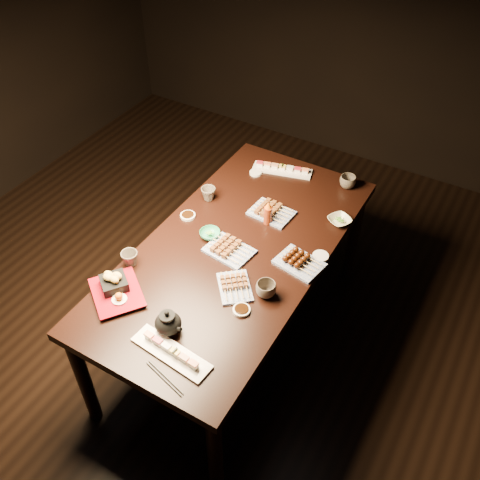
% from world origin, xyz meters
% --- Properties ---
extents(ground, '(5.00, 5.00, 0.00)m').
position_xyz_m(ground, '(0.00, 0.00, 0.00)').
color(ground, black).
rests_on(ground, ground).
extents(dining_table, '(1.26, 1.95, 0.75)m').
position_xyz_m(dining_table, '(0.34, 0.27, 0.38)').
color(dining_table, black).
rests_on(dining_table, ground).
extents(sushi_platter_near, '(0.39, 0.14, 0.05)m').
position_xyz_m(sushi_platter_near, '(0.44, -0.44, 0.77)').
color(sushi_platter_near, white).
rests_on(sushi_platter_near, dining_table).
extents(sushi_platter_far, '(0.38, 0.19, 0.04)m').
position_xyz_m(sushi_platter_far, '(0.24, 1.01, 0.77)').
color(sushi_platter_far, white).
rests_on(sushi_platter_far, dining_table).
extents(yakitori_plate_center, '(0.26, 0.20, 0.06)m').
position_xyz_m(yakitori_plate_center, '(0.33, 0.23, 0.78)').
color(yakitori_plate_center, '#828EB6').
rests_on(yakitori_plate_center, dining_table).
extents(yakitori_plate_right, '(0.25, 0.25, 0.05)m').
position_xyz_m(yakitori_plate_right, '(0.48, 0.03, 0.78)').
color(yakitori_plate_right, '#828EB6').
rests_on(yakitori_plate_right, dining_table).
extents(yakitori_plate_left, '(0.25, 0.19, 0.06)m').
position_xyz_m(yakitori_plate_left, '(0.38, 0.61, 0.78)').
color(yakitori_plate_left, '#828EB6').
rests_on(yakitori_plate_left, dining_table).
extents(tsukune_plate, '(0.26, 0.21, 0.06)m').
position_xyz_m(tsukune_plate, '(0.68, 0.33, 0.78)').
color(tsukune_plate, '#828EB6').
rests_on(tsukune_plate, dining_table).
extents(edamame_bowl_green, '(0.13, 0.13, 0.03)m').
position_xyz_m(edamame_bowl_green, '(0.18, 0.28, 0.77)').
color(edamame_bowl_green, '#329966').
rests_on(edamame_bowl_green, dining_table).
extents(edamame_bowl_cream, '(0.16, 0.16, 0.03)m').
position_xyz_m(edamame_bowl_cream, '(0.73, 0.73, 0.76)').
color(edamame_bowl_cream, beige).
rests_on(edamame_bowl_cream, dining_table).
extents(tempura_tray, '(0.35, 0.34, 0.10)m').
position_xyz_m(tempura_tray, '(0.02, -0.30, 0.80)').
color(tempura_tray, black).
rests_on(tempura_tray, dining_table).
extents(teacup_near_left, '(0.11, 0.11, 0.08)m').
position_xyz_m(teacup_near_left, '(-0.06, -0.10, 0.79)').
color(teacup_near_left, '#50473D').
rests_on(teacup_near_left, dining_table).
extents(teacup_mid_right, '(0.12, 0.12, 0.08)m').
position_xyz_m(teacup_mid_right, '(0.63, 0.06, 0.79)').
color(teacup_mid_right, '#50473D').
rests_on(teacup_mid_right, dining_table).
extents(teacup_far_left, '(0.10, 0.10, 0.08)m').
position_xyz_m(teacup_far_left, '(0.00, 0.54, 0.79)').
color(teacup_far_left, '#50473D').
rests_on(teacup_far_left, dining_table).
extents(teacup_far_right, '(0.13, 0.13, 0.08)m').
position_xyz_m(teacup_far_right, '(0.65, 1.06, 0.79)').
color(teacup_far_right, '#50473D').
rests_on(teacup_far_right, dining_table).
extents(teapot, '(0.16, 0.16, 0.12)m').
position_xyz_m(teapot, '(0.35, -0.34, 0.81)').
color(teapot, black).
rests_on(teapot, dining_table).
extents(condiment_bottle, '(0.06, 0.06, 0.14)m').
position_xyz_m(condiment_bottle, '(0.39, 0.53, 0.82)').
color(condiment_bottle, maroon).
rests_on(condiment_bottle, dining_table).
extents(sauce_dish_west, '(0.11, 0.11, 0.01)m').
position_xyz_m(sauce_dish_west, '(-0.02, 0.35, 0.76)').
color(sauce_dish_west, white).
rests_on(sauce_dish_west, dining_table).
extents(sauce_dish_east, '(0.09, 0.09, 0.01)m').
position_xyz_m(sauce_dish_east, '(0.76, 0.43, 0.76)').
color(sauce_dish_east, white).
rests_on(sauce_dish_east, dining_table).
extents(sauce_dish_se, '(0.09, 0.09, 0.01)m').
position_xyz_m(sauce_dish_se, '(0.58, -0.08, 0.76)').
color(sauce_dish_se, white).
rests_on(sauce_dish_se, dining_table).
extents(sauce_dish_nw, '(0.09, 0.09, 0.01)m').
position_xyz_m(sauce_dish_nw, '(0.11, 0.90, 0.76)').
color(sauce_dish_nw, white).
rests_on(sauce_dish_nw, dining_table).
extents(chopsticks_near, '(0.19, 0.13, 0.01)m').
position_xyz_m(chopsticks_near, '(0.05, -0.31, 0.75)').
color(chopsticks_near, black).
rests_on(chopsticks_near, dining_table).
extents(chopsticks_se, '(0.22, 0.08, 0.01)m').
position_xyz_m(chopsticks_se, '(0.49, -0.55, 0.75)').
color(chopsticks_se, black).
rests_on(chopsticks_se, dining_table).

